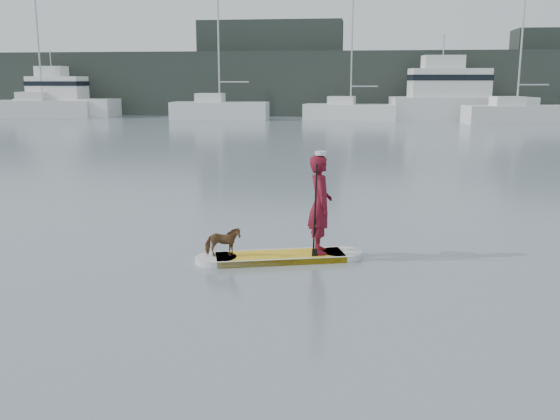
# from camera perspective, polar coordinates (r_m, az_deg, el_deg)

# --- Properties ---
(ground) EXTENTS (140.00, 140.00, 0.00)m
(ground) POSITION_cam_1_polar(r_m,az_deg,el_deg) (9.30, 12.45, -10.34)
(ground) COLOR slate
(ground) RESTS_ON ground
(paddleboard) EXTENTS (3.20, 1.50, 0.12)m
(paddleboard) POSITION_cam_1_polar(r_m,az_deg,el_deg) (12.23, -0.00, -4.31)
(paddleboard) COLOR yellow
(paddleboard) RESTS_ON ground
(paddler) EXTENTS (0.59, 0.78, 1.93)m
(paddler) POSITION_cam_1_polar(r_m,az_deg,el_deg) (12.13, 3.69, 0.51)
(paddler) COLOR maroon
(paddler) RESTS_ON paddleboard
(white_cap) EXTENTS (0.22, 0.22, 0.07)m
(white_cap) POSITION_cam_1_polar(r_m,az_deg,el_deg) (11.97, 3.75, 5.21)
(white_cap) COLOR silver
(white_cap) RESTS_ON paddler
(dog) EXTENTS (0.74, 0.48, 0.57)m
(dog) POSITION_cam_1_polar(r_m,az_deg,el_deg) (12.03, -5.25, -2.93)
(dog) COLOR brown
(dog) RESTS_ON paddleboard
(paddle) EXTENTS (0.12, 0.30, 2.00)m
(paddle) POSITION_cam_1_polar(r_m,az_deg,el_deg) (11.93, 3.21, -1.10)
(paddle) COLOR black
(paddle) RESTS_ON ground
(sailboat_a) EXTENTS (9.25, 3.76, 13.06)m
(sailboat_a) POSITION_cam_1_polar(r_m,az_deg,el_deg) (61.91, -20.90, 8.77)
(sailboat_a) COLOR white
(sailboat_a) RESTS_ON ground
(sailboat_c) EXTENTS (8.43, 3.01, 11.99)m
(sailboat_c) POSITION_cam_1_polar(r_m,az_deg,el_deg) (55.06, -5.60, 9.16)
(sailboat_c) COLOR white
(sailboat_c) RESTS_ON ground
(sailboat_d) EXTENTS (8.21, 3.40, 11.75)m
(sailboat_d) POSITION_cam_1_polar(r_m,az_deg,el_deg) (54.91, 6.39, 9.08)
(sailboat_d) COLOR white
(sailboat_d) RESTS_ON ground
(sailboat_e) EXTENTS (8.40, 3.94, 11.71)m
(sailboat_e) POSITION_cam_1_polar(r_m,az_deg,el_deg) (53.21, 20.72, 8.31)
(sailboat_e) COLOR white
(sailboat_e) RESTS_ON ground
(motor_yacht_a) EXTENTS (12.26, 4.96, 7.16)m
(motor_yacht_a) POSITION_cam_1_polar(r_m,az_deg,el_deg) (56.21, 15.78, 9.98)
(motor_yacht_a) COLOR white
(motor_yacht_a) RESTS_ON ground
(motor_yacht_b) EXTENTS (9.32, 3.40, 6.10)m
(motor_yacht_b) POSITION_cam_1_polar(r_m,az_deg,el_deg) (62.25, -19.22, 9.64)
(motor_yacht_b) COLOR white
(motor_yacht_b) RESTS_ON ground
(shore_mass) EXTENTS (90.00, 6.00, 6.00)m
(shore_mass) POSITION_cam_1_polar(r_m,az_deg,el_deg) (61.59, 8.47, 11.34)
(shore_mass) COLOR black
(shore_mass) RESTS_ON ground
(shore_building_west) EXTENTS (14.00, 4.00, 9.00)m
(shore_building_west) POSITION_cam_1_polar(r_m,az_deg,el_deg) (63.25, -0.83, 12.83)
(shore_building_west) COLOR black
(shore_building_west) RESTS_ON ground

